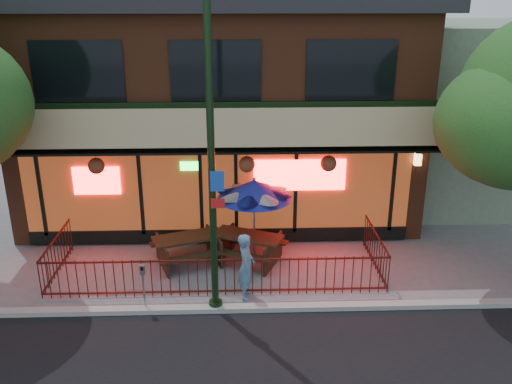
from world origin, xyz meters
TOP-DOWN VIEW (x-y plane):
  - ground at (0.00, 0.00)m, footprint 80.00×80.00m
  - curb at (0.00, -0.50)m, footprint 80.00×0.25m
  - restaurant_building at (0.00, 7.11)m, footprint 12.96×9.49m
  - neighbor_building at (9.00, 7.70)m, footprint 6.00×7.00m
  - patio_fence at (0.00, 0.50)m, footprint 8.44×2.62m
  - street_light at (0.00, -0.40)m, footprint 0.43×0.32m
  - picnic_table_left at (-0.80, 1.92)m, footprint 2.24×1.98m
  - picnic_table_right at (0.81, 1.96)m, footprint 2.28×2.06m
  - patio_umbrella at (0.99, 2.31)m, footprint 2.02×2.02m
  - pedestrian at (0.73, 0.10)m, footprint 0.44×0.63m
  - parking_meter_near at (-1.63, -0.40)m, footprint 0.12×0.11m

SIDE VIEW (x-z plane):
  - ground at x=0.00m, z-range 0.00..0.00m
  - curb at x=0.00m, z-range 0.00..0.12m
  - picnic_table_left at x=-0.80m, z-range 0.12..0.92m
  - picnic_table_right at x=0.81m, z-range 0.12..0.92m
  - patio_fence at x=0.00m, z-range 0.13..1.13m
  - parking_meter_near at x=-1.63m, z-range 0.21..1.37m
  - pedestrian at x=0.73m, z-range 0.00..1.66m
  - patio_umbrella at x=0.99m, z-range 0.82..3.13m
  - neighbor_building at x=9.00m, z-range 0.00..6.00m
  - street_light at x=0.00m, z-range -0.35..6.65m
  - restaurant_building at x=0.00m, z-range 0.10..8.15m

